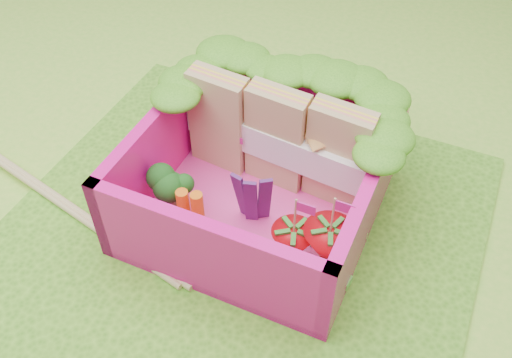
{
  "coord_description": "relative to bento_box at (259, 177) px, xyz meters",
  "views": [
    {
      "loc": [
        0.93,
        -1.77,
        2.57
      ],
      "look_at": [
        0.02,
        0.26,
        0.28
      ],
      "focal_mm": 40.0,
      "sensor_mm": 36.0,
      "label": 1
    }
  ],
  "objects": [
    {
      "name": "purple_wedges",
      "position": [
        0.02,
        -0.14,
        -0.04
      ],
      "size": [
        0.19,
        0.09,
        0.38
      ],
      "color": "#40164F",
      "rests_on": "bento_floor"
    },
    {
      "name": "carrot_sticks",
      "position": [
        -0.27,
        -0.31,
        -0.09
      ],
      "size": [
        0.16,
        0.07,
        0.28
      ],
      "color": "orange",
      "rests_on": "bento_floor"
    },
    {
      "name": "strawberry_right",
      "position": [
        0.5,
        -0.24,
        -0.08
      ],
      "size": [
        0.27,
        0.27,
        0.51
      ],
      "color": "red",
      "rests_on": "bento_floor"
    },
    {
      "name": "snap_peas",
      "position": [
        0.39,
        -0.24,
        -0.2
      ],
      "size": [
        0.63,
        0.57,
        0.05
      ],
      "color": "#6CC73E",
      "rests_on": "bento_floor"
    },
    {
      "name": "strawberry_left",
      "position": [
        0.32,
        -0.29,
        -0.1
      ],
      "size": [
        0.23,
        0.23,
        0.47
      ],
      "color": "red",
      "rests_on": "bento_floor"
    },
    {
      "name": "bento_floor",
      "position": [
        -0.0,
        0.0,
        -0.25
      ],
      "size": [
        1.3,
        1.3,
        0.05
      ],
      "primitive_type": "cube",
      "color": "#EB3C9A",
      "rests_on": "placemat"
    },
    {
      "name": "lettuce_ruffle",
      "position": [
        -0.0,
        0.46,
        0.33
      ],
      "size": [
        1.43,
        0.77,
        0.11
      ],
      "color": "#318117",
      "rests_on": "bento_box"
    },
    {
      "name": "ground",
      "position": [
        -0.03,
        -0.26,
        -0.31
      ],
      "size": [
        14.0,
        14.0,
        0.0
      ],
      "primitive_type": "plane",
      "color": "#7FCF3A",
      "rests_on": "ground"
    },
    {
      "name": "bento_box",
      "position": [
        0.0,
        0.0,
        0.0
      ],
      "size": [
        1.3,
        1.3,
        0.55
      ],
      "color": "#EC138B",
      "rests_on": "placemat"
    },
    {
      "name": "chopsticks",
      "position": [
        -1.09,
        -0.44,
        -0.25
      ],
      "size": [
        2.02,
        0.5,
        0.04
      ],
      "color": "tan",
      "rests_on": "placemat"
    },
    {
      "name": "sandwich_stack",
      "position": [
        0.01,
        0.25,
        0.08
      ],
      "size": [
        1.15,
        0.28,
        0.63
      ],
      "color": "tan",
      "rests_on": "bento_floor"
    },
    {
      "name": "placemat",
      "position": [
        -0.03,
        -0.26,
        -0.29
      ],
      "size": [
        2.6,
        2.6,
        0.03
      ],
      "primitive_type": "cube",
      "color": "#4A9020",
      "rests_on": "ground"
    },
    {
      "name": "broccoli",
      "position": [
        -0.42,
        -0.25,
        -0.04
      ],
      "size": [
        0.33,
        0.33,
        0.27
      ],
      "color": "#70A14E",
      "rests_on": "bento_floor"
    }
  ]
}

